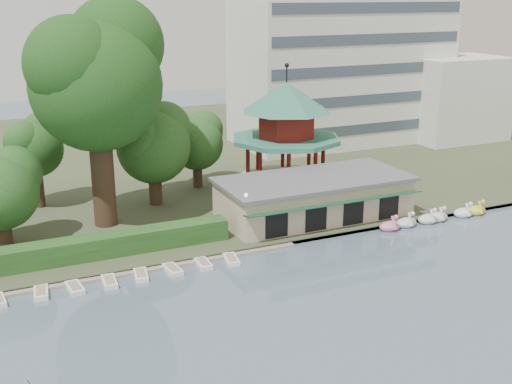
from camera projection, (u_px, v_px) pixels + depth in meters
ground_plane at (346, 351)px, 39.95m from camera, size 220.00×220.00×0.00m
shore at (136, 159)px, 85.04m from camera, size 220.00×70.00×0.40m
embankment at (238, 251)px, 54.92m from camera, size 220.00×0.60×0.30m
dock at (97, 276)px, 50.09m from camera, size 34.00×1.60×0.24m
boathouse at (314, 197)px, 62.28m from camera, size 18.60×9.39×3.90m
pavilion at (286, 124)px, 70.25m from camera, size 12.40×12.40×13.50m
office_building at (360, 76)px, 92.52m from camera, size 38.00×18.00×20.00m
hedge at (51, 254)px, 51.42m from camera, size 30.00×2.00×1.80m
lamp_post at (246, 208)px, 56.04m from camera, size 0.36×0.36×4.28m
big_tree at (97, 73)px, 56.59m from camera, size 12.93×12.04×20.81m
small_trees at (48, 164)px, 59.68m from camera, size 39.73×16.30×10.39m
swan_boats at (434, 218)px, 62.27m from camera, size 12.70×1.95×1.92m
moored_rowboats at (74, 287)px, 48.11m from camera, size 26.91×2.70×0.36m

